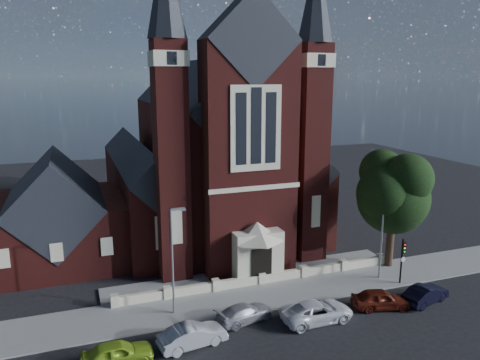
# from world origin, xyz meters

# --- Properties ---
(ground) EXTENTS (120.00, 120.00, 0.00)m
(ground) POSITION_xyz_m (0.00, 15.00, 0.00)
(ground) COLOR black
(ground) RESTS_ON ground
(pavement_strip) EXTENTS (60.00, 5.00, 0.12)m
(pavement_strip) POSITION_xyz_m (0.00, 4.50, 0.00)
(pavement_strip) COLOR gray
(pavement_strip) RESTS_ON ground
(forecourt_paving) EXTENTS (26.00, 3.00, 0.14)m
(forecourt_paving) POSITION_xyz_m (0.00, 8.50, 0.00)
(forecourt_paving) COLOR gray
(forecourt_paving) RESTS_ON ground
(forecourt_wall) EXTENTS (24.00, 0.40, 0.90)m
(forecourt_wall) POSITION_xyz_m (0.00, 6.50, 0.00)
(forecourt_wall) COLOR beige
(forecourt_wall) RESTS_ON ground
(church) EXTENTS (20.01, 34.90, 29.20)m
(church) POSITION_xyz_m (-0.00, 22.94, 8.19)
(church) COLOR #541916
(church) RESTS_ON ground
(parish_hall) EXTENTS (12.00, 12.20, 10.24)m
(parish_hall) POSITION_xyz_m (-16.00, 18.00, 4.01)
(parish_hall) COLOR #541916
(parish_hall) RESTS_ON ground
(street_tree) EXTENTS (6.40, 6.60, 10.70)m
(street_tree) POSITION_xyz_m (12.60, 5.71, 6.96)
(street_tree) COLOR black
(street_tree) RESTS_ON ground
(street_lamp_left) EXTENTS (1.16, 0.22, 8.09)m
(street_lamp_left) POSITION_xyz_m (-7.91, 4.00, 4.60)
(street_lamp_left) COLOR gray
(street_lamp_left) RESTS_ON ground
(street_lamp_right) EXTENTS (1.16, 0.22, 8.09)m
(street_lamp_right) POSITION_xyz_m (10.09, 4.00, 4.60)
(street_lamp_right) COLOR gray
(street_lamp_right) RESTS_ON ground
(traffic_signal) EXTENTS (0.28, 0.42, 4.00)m
(traffic_signal) POSITION_xyz_m (11.00, 2.43, 2.58)
(traffic_signal) COLOR black
(traffic_signal) RESTS_ON ground
(car_lime_van) EXTENTS (4.39, 1.93, 1.47)m
(car_lime_van) POSITION_xyz_m (-12.51, -0.87, 0.74)
(car_lime_van) COLOR #89B624
(car_lime_van) RESTS_ON ground
(car_silver_a) EXTENTS (4.71, 2.29, 1.49)m
(car_silver_a) POSITION_xyz_m (-7.75, -0.54, 0.74)
(car_silver_a) COLOR #9FA1A7
(car_silver_a) RESTS_ON ground
(car_silver_b) EXTENTS (4.67, 2.80, 1.27)m
(car_silver_b) POSITION_xyz_m (-3.45, 1.27, 0.63)
(car_silver_b) COLOR #96979D
(car_silver_b) RESTS_ON ground
(car_white_suv) EXTENTS (5.31, 2.49, 1.47)m
(car_white_suv) POSITION_xyz_m (1.41, -0.46, 0.73)
(car_white_suv) COLOR white
(car_white_suv) RESTS_ON ground
(car_dark_red) EXTENTS (4.67, 2.82, 1.49)m
(car_dark_red) POSITION_xyz_m (6.85, -0.45, 0.74)
(car_dark_red) COLOR #5C1B0F
(car_dark_red) RESTS_ON ground
(car_navy) EXTENTS (4.51, 2.57, 1.41)m
(car_navy) POSITION_xyz_m (10.66, -0.88, 0.70)
(car_navy) COLOR black
(car_navy) RESTS_ON ground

